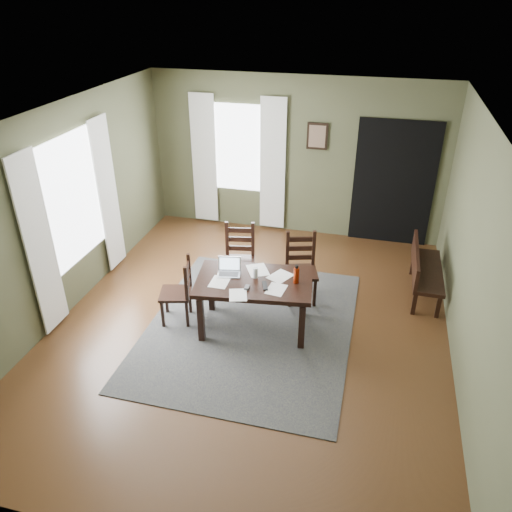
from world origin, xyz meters
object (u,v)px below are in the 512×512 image
(chair_back_left, at_px, (239,259))
(laptop, at_px, (229,269))
(chair_back_right, at_px, (301,269))
(bench, at_px, (423,268))
(water_bottle, at_px, (296,275))
(dining_table, at_px, (254,286))
(chair_end, at_px, (179,292))

(chair_back_left, xyz_separation_m, laptop, (0.09, -0.78, 0.29))
(chair_back_right, height_order, laptop, chair_back_right)
(chair_back_left, relative_size, bench, 0.78)
(chair_back_right, xyz_separation_m, water_bottle, (0.06, -0.77, 0.36))
(chair_back_right, xyz_separation_m, bench, (1.65, 0.54, -0.05))
(dining_table, bearing_deg, chair_back_right, 53.96)
(chair_end, bearing_deg, dining_table, 79.92)
(chair_end, xyz_separation_m, chair_back_left, (0.55, 0.94, 0.05))
(dining_table, bearing_deg, chair_back_left, 109.35)
(chair_back_right, relative_size, laptop, 2.99)
(laptop, height_order, water_bottle, water_bottle)
(bench, bearing_deg, dining_table, 123.18)
(bench, bearing_deg, laptop, 117.62)
(chair_back_left, height_order, chair_back_right, chair_back_left)
(dining_table, height_order, water_bottle, water_bottle)
(chair_back_left, bearing_deg, chair_back_right, -12.69)
(chair_back_left, height_order, laptop, chair_back_left)
(chair_back_left, xyz_separation_m, water_bottle, (0.96, -0.80, 0.35))
(dining_table, relative_size, bench, 1.21)
(chair_back_right, bearing_deg, dining_table, -134.90)
(chair_back_left, distance_m, laptop, 0.83)
(chair_end, bearing_deg, chair_back_right, 108.06)
(water_bottle, bearing_deg, chair_back_left, 140.20)
(laptop, relative_size, water_bottle, 1.35)
(dining_table, distance_m, laptop, 0.39)
(laptop, xyz_separation_m, water_bottle, (0.86, -0.02, 0.06))
(chair_end, height_order, chair_back_left, chair_back_left)
(chair_back_right, height_order, water_bottle, chair_back_right)
(dining_table, distance_m, water_bottle, 0.56)
(dining_table, height_order, chair_back_left, chair_back_left)
(dining_table, height_order, chair_back_right, chair_back_right)
(laptop, bearing_deg, chair_back_left, 85.81)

